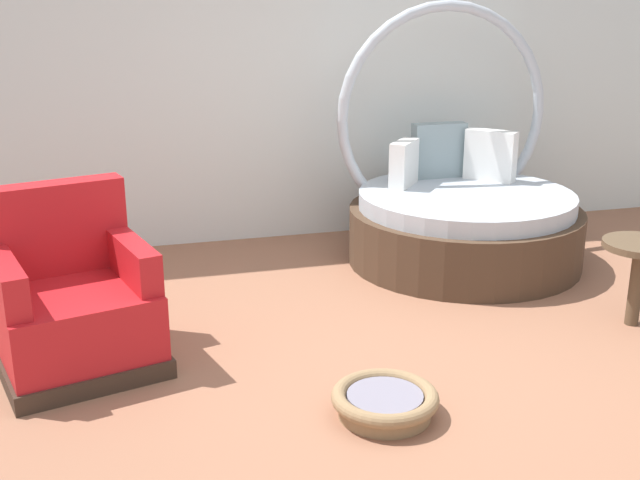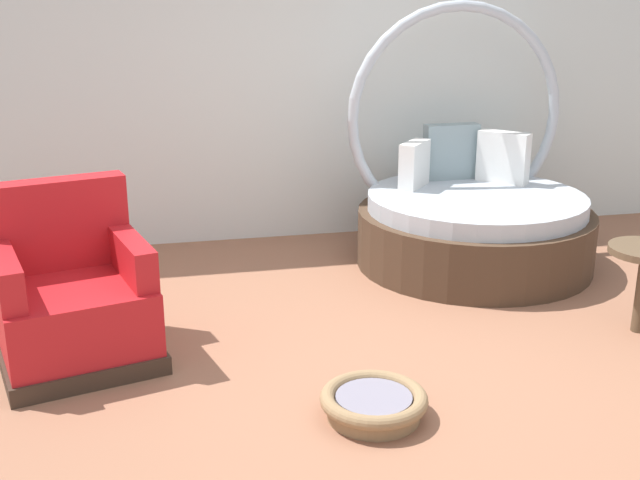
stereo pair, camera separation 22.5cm
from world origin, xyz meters
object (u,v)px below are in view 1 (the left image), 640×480
Objects in this scene: round_daybed at (461,211)px; red_armchair at (72,305)px; pet_basket at (385,402)px; side_table at (640,257)px.

round_daybed is 1.90× the size of red_armchair.
side_table reaches higher than pet_basket.
side_table is (1.80, 0.62, 0.35)m from pet_basket.
red_armchair is (-2.72, -1.05, -0.04)m from round_daybed.
red_armchair reaches higher than side_table.
side_table is at bearing -6.24° from red_armchair.
round_daybed is 2.92m from red_armchair.
pet_basket is at bearing -123.06° from round_daybed.
round_daybed is at bearing 56.94° from pet_basket.
round_daybed is 2.42m from pet_basket.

